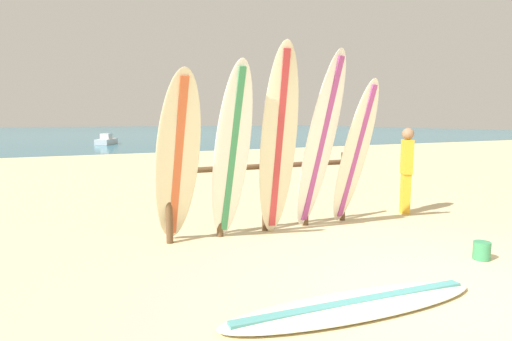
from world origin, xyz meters
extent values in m
plane|color=beige|center=(0.00, 0.00, 0.00)|extent=(120.00, 120.00, 0.00)
cube|color=teal|center=(0.00, 58.00, 0.00)|extent=(120.00, 80.00, 0.01)
cylinder|color=brown|center=(-1.87, 2.95, 0.55)|extent=(0.09, 0.09, 1.11)
cylinder|color=brown|center=(-1.15, 2.95, 0.55)|extent=(0.09, 0.09, 1.11)
cylinder|color=brown|center=(-0.44, 2.95, 0.55)|extent=(0.09, 0.09, 1.11)
cylinder|color=brown|center=(0.27, 2.95, 0.55)|extent=(0.09, 0.09, 1.11)
cylinder|color=brown|center=(0.98, 2.95, 0.55)|extent=(0.09, 0.09, 1.11)
cylinder|color=brown|center=(-0.44, 2.95, 0.96)|extent=(2.95, 0.08, 0.08)
ellipsoid|color=beige|center=(-1.81, 2.68, 1.11)|extent=(0.60, 1.07, 2.23)
cube|color=#CC5933|center=(-1.81, 2.68, 1.11)|extent=(0.15, 0.98, 2.05)
ellipsoid|color=white|center=(-1.10, 2.63, 1.19)|extent=(0.52, 0.78, 2.38)
cube|color=#388C59|center=(-1.10, 2.63, 1.19)|extent=(0.10, 0.73, 2.19)
ellipsoid|color=beige|center=(-0.46, 2.52, 1.31)|extent=(0.64, 0.83, 2.62)
cube|color=#B73338|center=(-0.46, 2.52, 1.31)|extent=(0.23, 0.71, 2.42)
ellipsoid|color=white|center=(0.26, 2.57, 1.29)|extent=(0.68, 0.90, 2.59)
cube|color=#A53F8C|center=(0.26, 2.57, 1.29)|extent=(0.23, 0.77, 2.39)
ellipsoid|color=white|center=(0.88, 2.56, 1.11)|extent=(0.50, 0.83, 2.22)
cube|color=#A53F8C|center=(0.88, 2.56, 1.11)|extent=(0.11, 0.77, 2.05)
ellipsoid|color=beige|center=(-0.90, 0.36, 0.04)|extent=(2.54, 0.79, 0.07)
cube|color=teal|center=(-0.90, 0.36, 0.04)|extent=(2.30, 0.31, 0.08)
cube|color=gold|center=(2.26, 2.85, 0.35)|extent=(0.21, 0.23, 0.70)
cube|color=gold|center=(2.26, 2.85, 0.99)|extent=(0.25, 0.28, 0.59)
sphere|color=#997051|center=(2.26, 2.85, 1.39)|extent=(0.20, 0.20, 0.20)
cube|color=silver|center=(-0.07, 26.34, 0.18)|extent=(1.69, 2.53, 0.35)
cube|color=silver|center=(-0.07, 26.34, 0.54)|extent=(0.86, 1.02, 0.36)
cylinder|color=#388C59|center=(1.25, 0.70, 0.11)|extent=(0.19, 0.19, 0.21)
camera|label=1|loc=(-3.17, -2.29, 1.63)|focal=28.73mm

